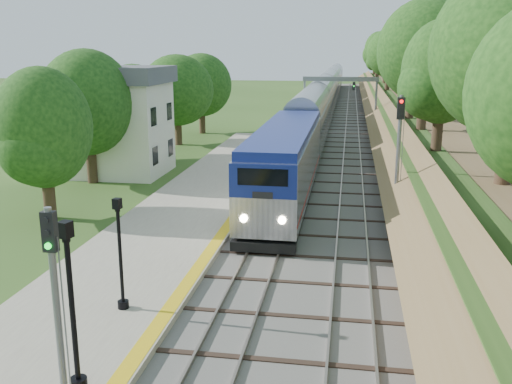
% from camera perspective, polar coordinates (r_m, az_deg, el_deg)
% --- Properties ---
extents(trackbed, '(9.50, 170.00, 0.28)m').
position_cam_1_polar(trackbed, '(70.93, 7.95, 6.58)').
color(trackbed, '#4C4944').
rests_on(trackbed, ground).
extents(platform, '(6.40, 68.00, 0.38)m').
position_cam_1_polar(platform, '(29.21, -8.83, -4.12)').
color(platform, gray).
rests_on(platform, ground).
extents(yellow_stripe, '(0.55, 68.00, 0.01)m').
position_cam_1_polar(yellow_stripe, '(28.42, -3.36, -4.08)').
color(yellow_stripe, gold).
rests_on(yellow_stripe, platform).
extents(embankment, '(10.64, 170.00, 11.70)m').
position_cam_1_polar(embankment, '(71.01, 14.82, 7.79)').
color(embankment, brown).
rests_on(embankment, ground).
extents(station_building, '(8.60, 6.60, 8.00)m').
position_cam_1_polar(station_building, '(44.31, -14.34, 7.02)').
color(station_building, white).
rests_on(station_building, ground).
extents(signal_gantry, '(8.40, 0.38, 6.20)m').
position_cam_1_polar(signal_gantry, '(65.47, 8.39, 10.13)').
color(signal_gantry, slate).
rests_on(signal_gantry, ground).
extents(trees_behind_platform, '(7.82, 53.32, 7.21)m').
position_cam_1_polar(trees_behind_platform, '(34.67, -16.17, 5.75)').
color(trees_behind_platform, '#332316').
rests_on(trees_behind_platform, ground).
extents(train, '(3.08, 123.46, 4.53)m').
position_cam_1_polar(train, '(85.09, 6.92, 9.38)').
color(train, black).
rests_on(train, trackbed).
extents(lamppost_mid, '(0.47, 0.47, 4.71)m').
position_cam_1_polar(lamppost_mid, '(15.91, -17.84, -11.83)').
color(lamppost_mid, black).
rests_on(lamppost_mid, platform).
extents(lamppost_far, '(0.40, 0.40, 4.00)m').
position_cam_1_polar(lamppost_far, '(20.36, -13.39, -6.66)').
color(lamppost_far, black).
rests_on(lamppost_far, platform).
extents(signal_platform, '(0.32, 0.25, 5.47)m').
position_cam_1_polar(signal_platform, '(14.16, -19.41, -9.69)').
color(signal_platform, slate).
rests_on(signal_platform, platform).
extents(signal_farside, '(0.38, 0.30, 6.88)m').
position_cam_1_polar(signal_farside, '(30.27, 14.06, 4.33)').
color(signal_farside, slate).
rests_on(signal_farside, ground).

